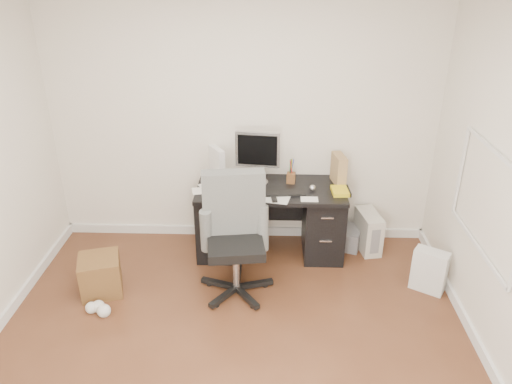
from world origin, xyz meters
TOP-DOWN VIEW (x-y plane):
  - ground at (0.00, 0.00)m, footprint 4.00×4.00m
  - room_shell at (0.03, 0.03)m, footprint 4.02×4.02m
  - desk at (0.30, 1.65)m, footprint 1.50×0.70m
  - loose_papers at (0.10, 1.60)m, footprint 1.10×0.60m
  - lcd_monitor at (0.16, 1.75)m, footprint 0.48×0.31m
  - keyboard at (0.44, 1.52)m, footprint 0.41×0.18m
  - computer_mouse at (0.71, 1.59)m, footprint 0.08×0.08m
  - travel_mug at (-0.21, 1.58)m, footprint 0.08×0.08m
  - white_binder at (-0.27, 1.91)m, footprint 0.26×0.31m
  - magazine_file at (0.99, 1.80)m, footprint 0.17×0.28m
  - pen_cup at (0.51, 1.78)m, footprint 0.12×0.12m
  - yellow_book at (0.99, 1.56)m, footprint 0.18×0.23m
  - paper_remote at (0.35, 1.39)m, footprint 0.29×0.25m
  - office_chair at (-0.01, 0.93)m, footprint 0.73×0.73m
  - pc_tower at (1.35, 1.74)m, footprint 0.26×0.45m
  - shopping_bag at (1.80, 1.02)m, footprint 0.38×0.35m
  - wicker_basket at (-1.28, 0.89)m, footprint 0.45×0.45m
  - desk_printer at (1.10, 1.80)m, footprint 0.46×0.42m

SIDE VIEW (x-z plane):
  - ground at x=0.00m, z-range 0.00..0.00m
  - desk_printer at x=1.10m, z-range 0.00..0.22m
  - wicker_basket at x=-1.28m, z-range 0.00..0.36m
  - shopping_bag at x=1.80m, z-range 0.00..0.42m
  - pc_tower at x=1.35m, z-range 0.00..0.42m
  - desk at x=0.30m, z-range 0.02..0.77m
  - office_chair at x=-0.01m, z-range 0.00..1.15m
  - loose_papers at x=0.10m, z-range 0.75..0.75m
  - paper_remote at x=0.35m, z-range 0.75..0.77m
  - keyboard at x=0.44m, z-range 0.75..0.77m
  - yellow_book at x=0.99m, z-range 0.75..0.79m
  - computer_mouse at x=0.71m, z-range 0.75..0.82m
  - travel_mug at x=-0.21m, z-range 0.75..0.93m
  - pen_cup at x=0.51m, z-range 0.75..1.00m
  - magazine_file at x=0.99m, z-range 0.75..1.05m
  - white_binder at x=-0.27m, z-range 0.75..1.08m
  - lcd_monitor at x=0.16m, z-range 0.75..1.32m
  - room_shell at x=0.03m, z-range 0.30..3.01m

